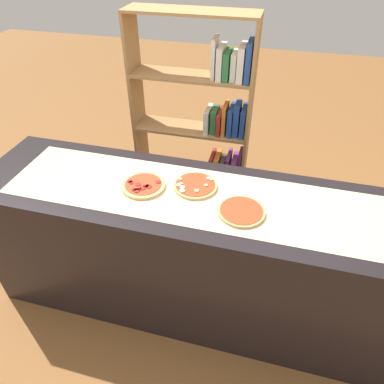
{
  "coord_description": "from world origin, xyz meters",
  "views": [
    {
      "loc": [
        0.37,
        -1.42,
        2.12
      ],
      "look_at": [
        0.0,
        0.0,
        0.95
      ],
      "focal_mm": 32.71,
      "sensor_mm": 36.0,
      "label": 1
    }
  ],
  "objects_px": {
    "pizza_plain_2": "(241,211)",
    "pizza_mushroom_1": "(195,185)",
    "pizza_pepperoni_0": "(143,186)",
    "bookshelf": "(208,129)"
  },
  "relations": [
    {
      "from": "pizza_pepperoni_0",
      "to": "pizza_mushroom_1",
      "type": "distance_m",
      "value": 0.29
    },
    {
      "from": "pizza_pepperoni_0",
      "to": "bookshelf",
      "type": "height_order",
      "value": "bookshelf"
    },
    {
      "from": "pizza_pepperoni_0",
      "to": "bookshelf",
      "type": "xyz_separation_m",
      "value": [
        0.17,
        0.9,
        -0.09
      ]
    },
    {
      "from": "pizza_mushroom_1",
      "to": "bookshelf",
      "type": "relative_size",
      "value": 0.15
    },
    {
      "from": "pizza_pepperoni_0",
      "to": "pizza_plain_2",
      "type": "relative_size",
      "value": 1.01
    },
    {
      "from": "pizza_mushroom_1",
      "to": "pizza_pepperoni_0",
      "type": "bearing_deg",
      "value": -164.6
    },
    {
      "from": "pizza_mushroom_1",
      "to": "pizza_plain_2",
      "type": "height_order",
      "value": "pizza_mushroom_1"
    },
    {
      "from": "pizza_plain_2",
      "to": "bookshelf",
      "type": "distance_m",
      "value": 1.05
    },
    {
      "from": "pizza_plain_2",
      "to": "pizza_mushroom_1",
      "type": "bearing_deg",
      "value": 152.09
    },
    {
      "from": "pizza_plain_2",
      "to": "bookshelf",
      "type": "bearing_deg",
      "value": 111.82
    }
  ]
}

